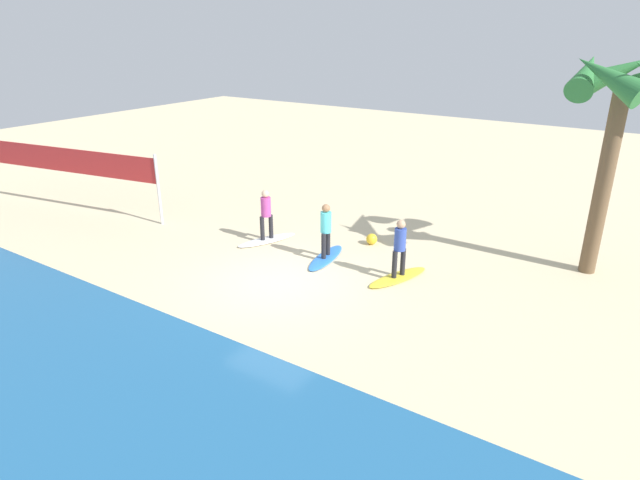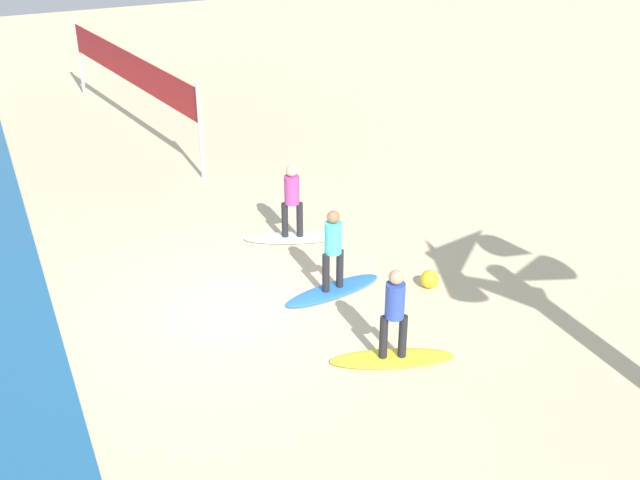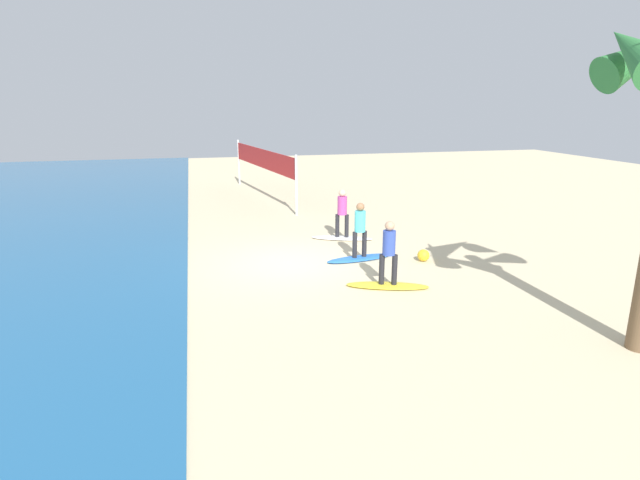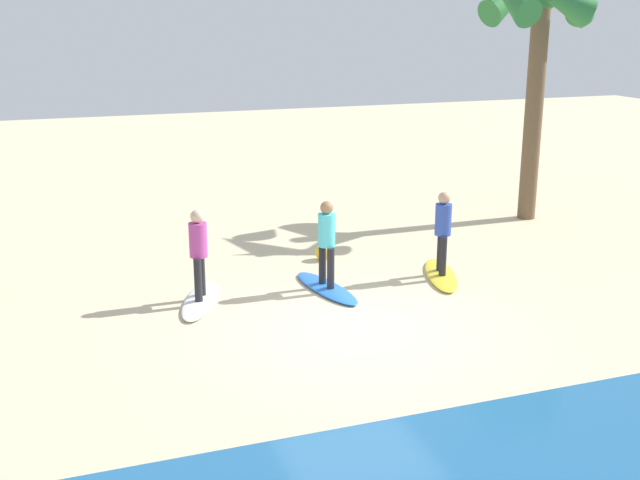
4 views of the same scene
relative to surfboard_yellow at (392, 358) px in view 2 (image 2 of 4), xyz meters
name	(u,v)px [view 2 (image 2 of 4)]	position (x,y,z in m)	size (l,w,h in m)	color
ground_plane	(232,311)	(2.59, 1.95, -0.04)	(60.00, 60.00, 0.00)	beige
surfboard_yellow	(392,358)	(0.00, 0.00, 0.00)	(2.10, 0.56, 0.09)	yellow
surfer_yellow	(395,308)	(0.00, 0.00, 0.99)	(0.32, 0.44, 1.64)	#232328
surfboard_blue	(333,290)	(2.41, -0.04, 0.00)	(2.10, 0.56, 0.09)	blue
surfer_blue	(333,245)	(2.41, -0.04, 0.99)	(0.32, 0.46, 1.64)	#232328
surfboard_white	(293,238)	(4.78, -0.19, 0.00)	(2.10, 0.56, 0.09)	white
surfer_white	(292,196)	(4.78, -0.19, 0.99)	(0.32, 0.44, 1.64)	#232328
volleyball_net	(129,71)	(13.36, 1.32, 1.74)	(8.97, 1.63, 2.50)	silver
beach_ball	(430,279)	(1.82, -1.83, 0.13)	(0.36, 0.36, 0.36)	yellow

